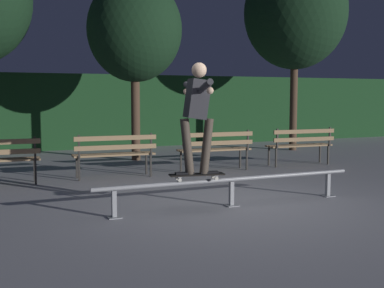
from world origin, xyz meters
The scene contains 10 objects.
ground_plane centered at (0.00, 0.00, 0.00)m, with size 90.00×90.00×0.00m, color #99999E.
hedge_backdrop centered at (0.00, 9.13, 1.14)m, with size 24.00×1.20×2.27m, color #193D1E.
grind_rail centered at (0.00, -0.06, 0.33)m, with size 4.13×0.18×0.42m.
skateboard centered at (-0.55, -0.06, 0.49)m, with size 0.80×0.33×0.09m.
skateboarder centered at (-0.55, -0.06, 1.43)m, with size 0.63×1.39×1.56m.
park_bench_left_center centered at (-0.92, 3.03, 0.54)m, with size 1.62×0.49×0.88m.
park_bench_right_center centered at (1.29, 3.03, 0.54)m, with size 1.62×0.49×0.88m.
park_bench_rightmost centered at (3.49, 3.03, 0.54)m, with size 1.62×0.49×0.88m.
tree_far_right centered at (5.27, 5.86, 4.02)m, with size 2.99×2.99×5.67m.
tree_behind_benches centered at (0.29, 5.52, 3.22)m, with size 2.33×2.33×4.52m.
Camera 1 is at (-3.38, -6.30, 1.60)m, focal length 46.04 mm.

